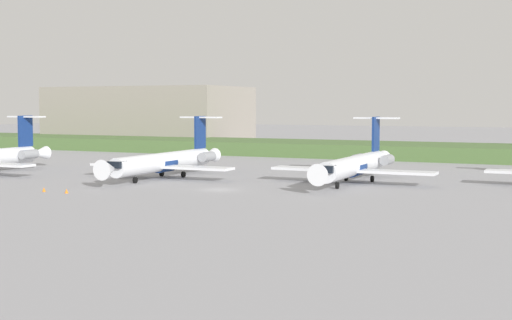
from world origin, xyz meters
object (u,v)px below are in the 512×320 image
regional_jet_second (166,161)px  regional_jet_third (356,165)px  safety_cone_mid_marker (66,191)px  safety_cone_front_marker (44,190)px

regional_jet_second → regional_jet_third: bearing=11.1°
regional_jet_second → regional_jet_third: (27.38, 5.39, 0.00)m
regional_jet_third → safety_cone_mid_marker: 38.98m
regional_jet_third → safety_cone_front_marker: regional_jet_third is taller
regional_jet_third → safety_cone_front_marker: bearing=-140.9°
regional_jet_third → safety_cone_front_marker: 41.64m
safety_cone_mid_marker → regional_jet_third: bearing=42.5°
regional_jet_second → safety_cone_mid_marker: size_ratio=56.36×
regional_jet_third → safety_cone_mid_marker: regional_jet_third is taller
regional_jet_second → safety_cone_front_marker: (-4.89, -20.82, -2.26)m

